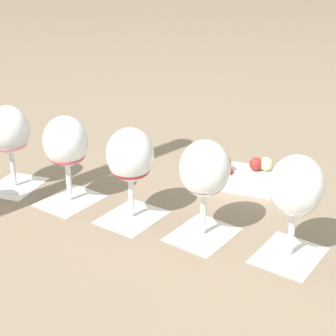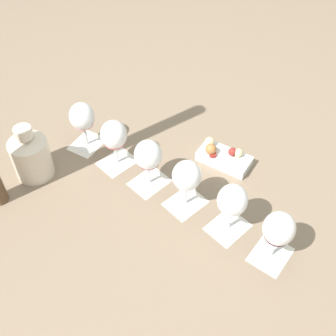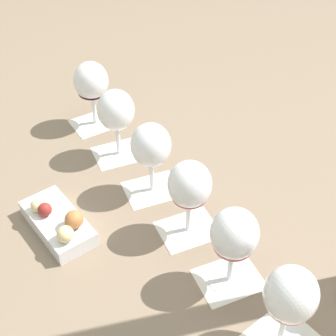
{
  "view_description": "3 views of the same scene",
  "coord_description": "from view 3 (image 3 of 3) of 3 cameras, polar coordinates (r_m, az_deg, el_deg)",
  "views": [
    {
      "loc": [
        0.56,
        -0.54,
        0.45
      ],
      "look_at": [
        -0.0,
        -0.0,
        0.11
      ],
      "focal_mm": 55.0,
      "sensor_mm": 36.0,
      "label": 1
    },
    {
      "loc": [
        0.68,
        -0.45,
        0.98
      ],
      "look_at": [
        -0.0,
        -0.0,
        0.11
      ],
      "focal_mm": 45.0,
      "sensor_mm": 36.0,
      "label": 2
    },
    {
      "loc": [
        -0.73,
        0.16,
        0.75
      ],
      "look_at": [
        -0.0,
        -0.0,
        0.11
      ],
      "focal_mm": 55.0,
      "sensor_mm": 36.0,
      "label": 3
    }
  ],
  "objects": [
    {
      "name": "wine_glass_5",
      "position": [
        1.24,
        -8.5,
        9.18
      ],
      "size": [
        0.08,
        0.08,
        0.17
      ],
      "color": "white",
      "rests_on": "tasting_card_5"
    },
    {
      "name": "wine_glass_1",
      "position": [
        0.86,
        7.33,
        -7.62
      ],
      "size": [
        0.08,
        0.08,
        0.17
      ],
      "color": "white",
      "rests_on": "tasting_card_1"
    },
    {
      "name": "tasting_card_4",
      "position": [
        1.19,
        -5.43,
        1.63
      ],
      "size": [
        0.11,
        0.13,
        0.0
      ],
      "color": "silver",
      "rests_on": "ground_plane"
    },
    {
      "name": "snack_dish",
      "position": [
        1.02,
        -12.05,
        -5.92
      ],
      "size": [
        0.19,
        0.15,
        0.07
      ],
      "color": "silver",
      "rests_on": "ground_plane"
    },
    {
      "name": "tasting_card_1",
      "position": [
        0.94,
        6.76,
        -12.12
      ],
      "size": [
        0.11,
        0.13,
        0.0
      ],
      "color": "silver",
      "rests_on": "ground_plane"
    },
    {
      "name": "wine_glass_4",
      "position": [
        1.13,
        -5.78,
        6.02
      ],
      "size": [
        0.08,
        0.08,
        0.17
      ],
      "color": "white",
      "rests_on": "tasting_card_4"
    },
    {
      "name": "tasting_card_5",
      "position": [
        1.3,
        -8.02,
        4.99
      ],
      "size": [
        0.12,
        0.14,
        0.0
      ],
      "color": "silver",
      "rests_on": "ground_plane"
    },
    {
      "name": "wine_glass_3",
      "position": [
        1.02,
        -1.91,
        2.15
      ],
      "size": [
        0.08,
        0.08,
        0.17
      ],
      "color": "white",
      "rests_on": "tasting_card_3"
    },
    {
      "name": "wine_glass_0",
      "position": [
        0.8,
        13.38,
        -13.84
      ],
      "size": [
        0.08,
        0.08,
        0.17
      ],
      "color": "white",
      "rests_on": "tasting_card_0"
    },
    {
      "name": "tasting_card_2",
      "position": [
        1.02,
        2.23,
        -6.83
      ],
      "size": [
        0.11,
        0.13,
        0.0
      ],
      "color": "silver",
      "rests_on": "ground_plane"
    },
    {
      "name": "ground_plane",
      "position": [
        1.06,
        -0.12,
        -4.43
      ],
      "size": [
        8.0,
        8.0,
        0.0
      ],
      "primitive_type": "plane",
      "color": "#7F6B56"
    },
    {
      "name": "tasting_card_3",
      "position": [
        1.1,
        -1.78,
        -2.4
      ],
      "size": [
        0.11,
        0.13,
        0.0
      ],
      "color": "silver",
      "rests_on": "ground_plane"
    },
    {
      "name": "wine_glass_2",
      "position": [
        0.94,
        2.4,
        -2.24
      ],
      "size": [
        0.08,
        0.08,
        0.17
      ],
      "color": "white",
      "rests_on": "tasting_card_2"
    }
  ]
}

